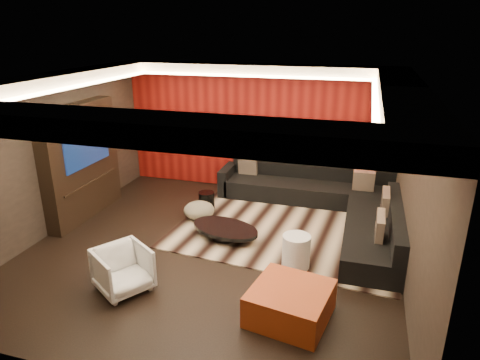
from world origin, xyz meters
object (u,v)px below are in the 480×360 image
(armchair, at_px, (123,270))
(coffee_table, at_px, (225,232))
(drum_stool, at_px, (207,201))
(sectional_sofa, at_px, (328,204))
(orange_ottoman, at_px, (290,303))
(white_side_table, at_px, (296,252))

(armchair, bearing_deg, coffee_table, 8.06)
(coffee_table, xyz_separation_m, drum_stool, (-0.74, 1.05, 0.08))
(armchair, xyz_separation_m, sectional_sofa, (2.54, 3.34, -0.06))
(drum_stool, height_order, orange_ottoman, orange_ottoman)
(white_side_table, bearing_deg, drum_stool, 141.76)
(coffee_table, distance_m, orange_ottoman, 2.33)
(coffee_table, xyz_separation_m, armchair, (-0.89, -1.86, 0.19))
(orange_ottoman, bearing_deg, white_side_table, 95.88)
(coffee_table, distance_m, drum_stool, 1.29)
(coffee_table, distance_m, armchair, 2.07)
(sectional_sofa, bearing_deg, drum_stool, -169.93)
(white_side_table, relative_size, sectional_sofa, 0.15)
(coffee_table, bearing_deg, sectional_sofa, 41.94)
(white_side_table, distance_m, sectional_sofa, 2.09)
(coffee_table, height_order, drum_stool, drum_stool)
(drum_stool, distance_m, armchair, 2.92)
(sectional_sofa, bearing_deg, coffee_table, -138.06)
(coffee_table, height_order, orange_ottoman, orange_ottoman)
(white_side_table, xyz_separation_m, armchair, (-2.24, -1.28, 0.05))
(drum_stool, distance_m, orange_ottoman, 3.62)
(white_side_table, xyz_separation_m, orange_ottoman, (0.13, -1.22, -0.06))
(orange_ottoman, distance_m, armchair, 2.37)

